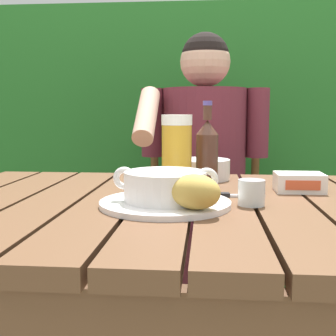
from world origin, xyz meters
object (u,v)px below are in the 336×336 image
diner_bowl (203,169)px  beer_bottle (207,152)px  bread_roll (195,192)px  person_eating (203,170)px  serving_plate (165,203)px  soup_bowl (165,185)px  beer_glass (177,152)px  water_glass_small (251,193)px  butter_tub (299,182)px  chair_near_diner (204,221)px  table_knife (228,195)px

diner_bowl → beer_bottle: bearing=-85.8°
bread_roll → person_eating: bearing=89.3°
serving_plate → diner_bowl: (0.08, 0.39, 0.02)m
soup_bowl → diner_bowl: soup_bowl is taller
beer_glass → water_glass_small: 0.26m
person_eating → soup_bowl: person_eating is taller
butter_tub → diner_bowl: size_ratio=0.76×
chair_near_diner → water_glass_small: (0.11, -0.91, 0.30)m
serving_plate → bread_roll: (0.07, -0.08, 0.04)m
soup_bowl → butter_tub: soup_bowl is taller
person_eating → water_glass_small: (0.11, -0.71, 0.05)m
table_knife → beer_bottle: bearing=110.8°
bread_roll → table_knife: size_ratio=0.88×
butter_tub → beer_glass: bearing=179.9°
chair_near_diner → soup_bowl: (-0.08, -0.94, 0.32)m
beer_glass → serving_plate: bearing=-93.1°
butter_tub → table_knife: 0.20m
beer_bottle → diner_bowl: (-0.01, 0.14, -0.06)m
chair_near_diner → diner_bowl: chair_near_diner is taller
butter_tub → bread_roll: bearing=-132.6°
beer_bottle → table_knife: bearing=-69.2°
beer_bottle → water_glass_small: 0.25m
chair_near_diner → person_eating: 0.32m
soup_bowl → butter_tub: size_ratio=1.89×
chair_near_diner → bread_roll: size_ratio=7.91×
chair_near_diner → butter_tub: size_ratio=8.44×
person_eating → soup_bowl: 0.74m
beer_bottle → diner_bowl: 0.15m
chair_near_diner → beer_bottle: 0.78m
beer_glass → diner_bowl: size_ratio=1.23×
water_glass_small → diner_bowl: 0.38m
water_glass_small → soup_bowl: bearing=-172.6°
table_knife → diner_bowl: diner_bowl is taller
beer_bottle → table_knife: size_ratio=1.58×
person_eating → beer_glass: person_eating is taller
water_glass_small → butter_tub: size_ratio=0.49×
soup_bowl → butter_tub: (0.32, 0.20, -0.02)m
chair_near_diner → person_eating: size_ratio=0.81×
serving_plate → beer_glass: (0.01, 0.20, 0.09)m
serving_plate → diner_bowl: bearing=78.4°
bread_roll → table_knife: bread_roll is taller
diner_bowl → beer_glass: bearing=-110.4°
beer_bottle → butter_tub: (0.23, -0.05, -0.07)m
soup_bowl → beer_bottle: size_ratio=0.98×
butter_tub → table_knife: butter_tub is taller
chair_near_diner → beer_glass: bearing=-95.3°
serving_plate → beer_bottle: size_ratio=1.23×
soup_bowl → diner_bowl: bearing=78.4°
chair_near_diner → serving_plate: 0.98m
water_glass_small → table_knife: 0.10m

